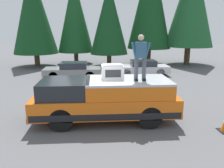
# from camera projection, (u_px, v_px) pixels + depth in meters

# --- Properties ---
(ground_plane) EXTENTS (90.00, 90.00, 0.00)m
(ground_plane) POSITION_uv_depth(u_px,v_px,m) (91.00, 119.00, 9.15)
(ground_plane) COLOR #565659
(pickup_truck) EXTENTS (2.01, 5.54, 1.65)m
(pickup_truck) POSITION_uv_depth(u_px,v_px,m) (105.00, 99.00, 8.85)
(pickup_truck) COLOR orange
(pickup_truck) RESTS_ON ground
(compressor_unit) EXTENTS (0.65, 0.84, 0.56)m
(compressor_unit) POSITION_uv_depth(u_px,v_px,m) (112.00, 72.00, 8.79)
(compressor_unit) COLOR silver
(compressor_unit) RESTS_ON pickup_truck
(person_on_truck_bed) EXTENTS (0.29, 0.72, 1.69)m
(person_on_truck_bed) POSITION_uv_depth(u_px,v_px,m) (140.00, 56.00, 8.33)
(person_on_truck_bed) COLOR #4C515B
(person_on_truck_bed) RESTS_ON pickup_truck
(parked_car_silver) EXTENTS (1.64, 4.10, 1.16)m
(parked_car_silver) POSITION_uv_depth(u_px,v_px,m) (142.00, 68.00, 17.61)
(parked_car_silver) COLOR silver
(parked_car_silver) RESTS_ON ground
(parked_car_grey) EXTENTS (1.64, 4.10, 1.16)m
(parked_car_grey) POSITION_uv_depth(u_px,v_px,m) (73.00, 70.00, 16.58)
(parked_car_grey) COLOR gray
(parked_car_grey) RESTS_ON ground
(conifer_far_left) EXTENTS (4.59, 4.59, 10.30)m
(conifer_far_left) POSITION_uv_depth(u_px,v_px,m) (191.00, 1.00, 21.51)
(conifer_far_left) COLOR #4C3826
(conifer_far_left) RESTS_ON ground
(conifer_left) EXTENTS (4.26, 4.26, 10.85)m
(conifer_left) POSITION_uv_depth(u_px,v_px,m) (150.00, 0.00, 21.74)
(conifer_left) COLOR #4C3826
(conifer_left) RESTS_ON ground
(conifer_center_left) EXTENTS (3.55, 3.55, 7.75)m
(conifer_center_left) POSITION_uv_depth(u_px,v_px,m) (109.00, 18.00, 20.93)
(conifer_center_left) COLOR #4C3826
(conifer_center_left) RESTS_ON ground
(conifer_center_right) EXTENTS (3.59, 3.59, 8.56)m
(conifer_center_right) POSITION_uv_depth(u_px,v_px,m) (75.00, 15.00, 22.59)
(conifer_center_right) COLOR #4C3826
(conifer_center_right) RESTS_ON ground
(conifer_right) EXTENTS (4.08, 4.08, 8.99)m
(conifer_right) POSITION_uv_depth(u_px,v_px,m) (33.00, 11.00, 20.59)
(conifer_right) COLOR #4C3826
(conifer_right) RESTS_ON ground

